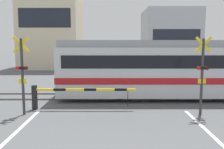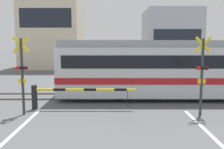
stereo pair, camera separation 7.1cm
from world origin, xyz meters
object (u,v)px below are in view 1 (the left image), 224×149
at_px(commuter_train, 215,67).
at_px(crossing_signal_left, 22,72).
at_px(crossing_signal_right, 202,72).
at_px(crossing_barrier_near, 63,93).
at_px(pedestrian, 124,67).
at_px(crossing_barrier_far, 144,76).

relative_size(commuter_train, crossing_signal_left, 5.22).
xyz_separation_m(crossing_signal_left, crossing_signal_right, (7.39, 0.00, 0.00)).
height_order(commuter_train, crossing_barrier_near, commuter_train).
height_order(crossing_signal_right, pedestrian, crossing_signal_right).
bearing_deg(crossing_barrier_far, pedestrian, 107.39).
height_order(crossing_barrier_near, crossing_barrier_far, same).
height_order(crossing_barrier_near, pedestrian, pedestrian).
distance_m(crossing_barrier_far, crossing_signal_right, 6.91).
xyz_separation_m(crossing_barrier_near, crossing_barrier_far, (4.36, 5.83, 0.00)).
distance_m(commuter_train, pedestrian, 8.39).
bearing_deg(pedestrian, commuter_train, -56.36).
bearing_deg(crossing_barrier_near, pedestrian, 71.41).
distance_m(crossing_barrier_near, pedestrian, 10.05).
height_order(crossing_barrier_far, crossing_signal_left, crossing_signal_left).
xyz_separation_m(commuter_train, crossing_signal_right, (-1.96, -3.40, 0.12)).
distance_m(crossing_signal_left, pedestrian, 11.41).
xyz_separation_m(crossing_barrier_far, crossing_signal_right, (1.51, -6.66, 1.05)).
bearing_deg(pedestrian, crossing_signal_right, -75.53).
bearing_deg(crossing_barrier_far, crossing_barrier_near, -126.79).
bearing_deg(crossing_signal_right, crossing_barrier_near, 172.00).
height_order(crossing_barrier_near, crossing_signal_left, crossing_signal_left).
relative_size(commuter_train, pedestrian, 10.24).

